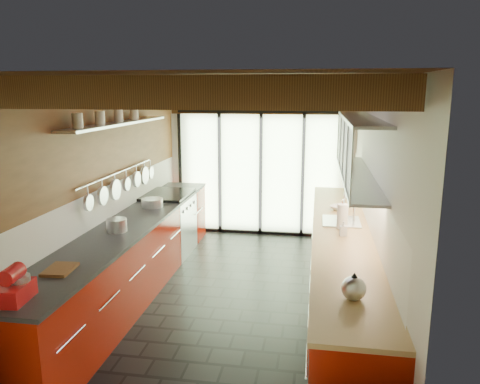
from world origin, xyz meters
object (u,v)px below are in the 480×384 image
Objects in this scene: soap_bottle at (343,228)px; paper_towel at (342,217)px; kettle at (354,287)px; stand_mixer at (16,287)px; bowl at (339,208)px.

paper_towel is at bearing 90.00° from soap_bottle.
kettle is at bearing -90.00° from soap_bottle.
stand_mixer is 0.97× the size of paper_towel.
soap_bottle is at bearing 39.29° from stand_mixer.
kettle is at bearing -90.00° from bowl.
bowl is at bearing 90.00° from soap_bottle.
kettle is 1.63m from soap_bottle.
bowl is at bearing 90.00° from kettle.
paper_towel reaches higher than soap_bottle.
bowl is (2.54, 3.24, -0.09)m from stand_mixer.
stand_mixer reaches higher than kettle.
stand_mixer is at bearing -169.93° from kettle.
soap_bottle is at bearing 90.00° from kettle.
kettle is at bearing 10.07° from stand_mixer.
stand_mixer is at bearing -137.16° from paper_towel.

